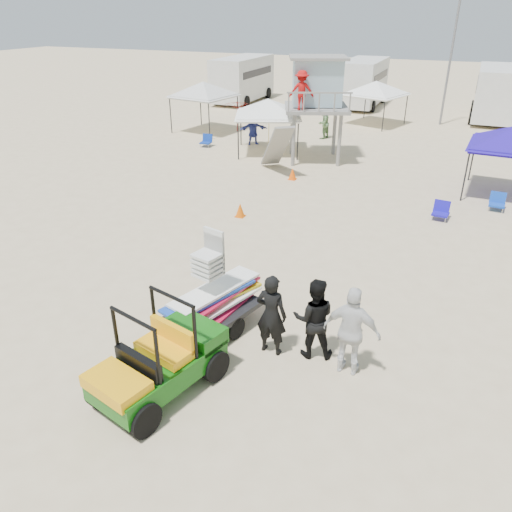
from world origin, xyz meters
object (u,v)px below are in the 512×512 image
at_px(man_left, 271,315).
at_px(lifeguard_tower, 316,86).
at_px(surf_trailer, 213,296).
at_px(utility_cart, 156,355).

relative_size(man_left, lifeguard_tower, 0.41).
bearing_deg(surf_trailer, lifeguard_tower, 98.31).
distance_m(utility_cart, lifeguard_tower, 17.34).
relative_size(surf_trailer, man_left, 1.42).
height_order(utility_cart, surf_trailer, surf_trailer).
height_order(utility_cart, lifeguard_tower, lifeguard_tower).
bearing_deg(man_left, utility_cart, 55.26).
xyz_separation_m(man_left, lifeguard_tower, (-3.66, 14.99, 2.48)).
bearing_deg(lifeguard_tower, utility_cart, -82.83).
relative_size(utility_cart, man_left, 1.49).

